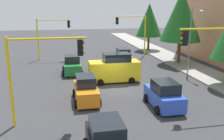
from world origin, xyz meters
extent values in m
plane|color=#353538|center=(0.00, 0.00, 0.00)|extent=(120.00, 120.00, 0.00)
cube|color=gray|center=(-5.00, 10.50, 0.07)|extent=(80.00, 4.00, 0.15)
cylinder|color=yellow|center=(-14.00, -7.50, 2.74)|extent=(0.18, 0.18, 5.49)
cylinder|color=yellow|center=(-14.00, -5.25, 5.34)|extent=(0.12, 4.50, 0.12)
cube|color=black|center=(-14.00, -3.36, 4.76)|extent=(0.36, 0.32, 0.96)
sphere|color=red|center=(-14.00, -3.18, 5.06)|extent=(0.18, 0.18, 0.18)
sphere|color=yellow|center=(-14.00, -3.18, 4.76)|extent=(0.18, 0.18, 0.18)
sphere|color=green|center=(-14.00, -3.18, 4.46)|extent=(0.18, 0.18, 0.18)
cylinder|color=yellow|center=(6.00, 5.25, 5.69)|extent=(0.12, 4.50, 0.12)
cube|color=black|center=(6.00, 3.36, 5.11)|extent=(0.36, 0.32, 0.96)
sphere|color=red|center=(6.00, 3.18, 5.41)|extent=(0.18, 0.18, 0.18)
sphere|color=yellow|center=(6.00, 3.18, 5.11)|extent=(0.18, 0.18, 0.18)
sphere|color=green|center=(6.00, 3.18, 4.81)|extent=(0.18, 0.18, 0.18)
cylinder|color=yellow|center=(-14.00, 7.50, 2.92)|extent=(0.18, 0.18, 5.84)
cylinder|color=yellow|center=(-14.00, 5.25, 5.69)|extent=(0.12, 4.50, 0.12)
cube|color=black|center=(-14.00, 3.36, 5.11)|extent=(0.36, 0.32, 0.96)
sphere|color=red|center=(-14.00, 3.18, 5.41)|extent=(0.18, 0.18, 0.18)
sphere|color=yellow|center=(-14.00, 3.18, 5.11)|extent=(0.18, 0.18, 0.18)
sphere|color=green|center=(-14.00, 3.18, 4.81)|extent=(0.18, 0.18, 0.18)
cylinder|color=yellow|center=(6.00, -7.50, 2.72)|extent=(0.18, 0.18, 5.44)
cylinder|color=yellow|center=(6.00, -5.25, 5.29)|extent=(0.12, 4.50, 0.12)
cube|color=black|center=(6.00, -3.36, 4.71)|extent=(0.36, 0.32, 0.96)
sphere|color=red|center=(6.00, -3.18, 5.01)|extent=(0.18, 0.18, 0.18)
sphere|color=yellow|center=(6.00, -3.18, 4.71)|extent=(0.18, 0.18, 0.18)
sphere|color=green|center=(6.00, -3.18, 4.41)|extent=(0.18, 0.18, 0.18)
cylinder|color=slate|center=(-4.00, 9.20, 3.50)|extent=(0.14, 0.14, 7.00)
cylinder|color=slate|center=(-3.10, 9.20, 6.80)|extent=(1.80, 0.10, 0.10)
ellipsoid|color=silver|center=(-2.20, 9.20, 6.65)|extent=(0.56, 0.28, 0.20)
cylinder|color=brown|center=(-8.00, 10.00, 1.56)|extent=(0.36, 0.36, 3.13)
cone|color=#1E6023|center=(-8.00, 10.00, 6.05)|extent=(5.00, 5.00, 6.25)
cylinder|color=brown|center=(-18.00, 9.50, 1.30)|extent=(0.36, 0.36, 2.59)
cone|color=#1E6023|center=(-18.00, 9.50, 4.99)|extent=(4.15, 4.15, 5.19)
cube|color=yellow|center=(-2.00, 0.41, 1.09)|extent=(1.90, 4.80, 1.85)
cube|color=black|center=(-2.00, 0.65, 2.40)|extent=(1.67, 2.50, 0.76)
cylinder|color=black|center=(-0.99, -1.08, 0.30)|extent=(0.20, 0.60, 0.60)
cylinder|color=black|center=(-3.01, -1.08, 0.30)|extent=(0.20, 0.60, 0.60)
cylinder|color=black|center=(-0.99, 1.90, 0.30)|extent=(0.20, 0.60, 0.60)
cylinder|color=black|center=(-3.01, 1.90, 0.30)|extent=(0.20, 0.60, 0.60)
cube|color=black|center=(10.47, -2.58, 1.60)|extent=(2.00, 1.49, 0.76)
cylinder|color=black|center=(9.47, -1.68, 0.30)|extent=(0.60, 0.20, 0.60)
cube|color=orange|center=(2.67, -2.77, 0.69)|extent=(3.94, 1.62, 1.05)
cube|color=black|center=(2.48, -2.77, 1.60)|extent=(2.05, 1.42, 0.76)
cylinder|color=black|center=(3.89, -1.90, 0.30)|extent=(0.60, 0.20, 0.60)
cylinder|color=black|center=(3.89, -3.64, 0.30)|extent=(0.60, 0.20, 0.60)
cylinder|color=black|center=(1.45, -1.90, 0.30)|extent=(0.60, 0.20, 0.60)
cylinder|color=black|center=(1.45, -3.64, 0.30)|extent=(0.60, 0.20, 0.60)
cube|color=white|center=(-9.55, 3.12, 0.69)|extent=(3.67, 1.61, 1.05)
cube|color=black|center=(-9.37, 3.12, 1.60)|extent=(1.91, 1.41, 0.76)
cylinder|color=black|center=(-10.69, 2.26, 0.30)|extent=(0.60, 0.20, 0.60)
cylinder|color=black|center=(-10.69, 3.98, 0.30)|extent=(0.60, 0.20, 0.60)
cylinder|color=black|center=(-8.42, 2.26, 0.30)|extent=(0.60, 0.20, 0.60)
cylinder|color=black|center=(-8.42, 3.98, 0.30)|extent=(0.60, 0.20, 0.60)
cube|color=blue|center=(4.93, 2.61, 0.69)|extent=(3.84, 1.74, 1.05)
cube|color=black|center=(5.12, 2.61, 1.60)|extent=(2.00, 1.53, 0.76)
cylinder|color=black|center=(3.74, 1.68, 0.30)|extent=(0.60, 0.20, 0.60)
cylinder|color=black|center=(3.74, 3.54, 0.30)|extent=(0.60, 0.20, 0.60)
cylinder|color=black|center=(6.12, 1.68, 0.30)|extent=(0.60, 0.20, 0.60)
cylinder|color=black|center=(6.12, 3.54, 0.30)|extent=(0.60, 0.20, 0.60)
cube|color=#1E7238|center=(-5.90, -3.41, 0.69)|extent=(3.85, 1.79, 1.05)
cube|color=black|center=(-6.09, -3.41, 1.60)|extent=(2.00, 1.57, 0.76)
cylinder|color=black|center=(-4.71, -2.46, 0.30)|extent=(0.60, 0.20, 0.60)
cylinder|color=black|center=(-4.71, -4.36, 0.30)|extent=(0.60, 0.20, 0.60)
cylinder|color=black|center=(-7.09, -2.46, 0.30)|extent=(0.60, 0.20, 0.60)
cylinder|color=black|center=(-7.09, -4.36, 0.30)|extent=(0.60, 0.20, 0.60)
camera|label=1|loc=(21.07, -4.46, 7.11)|focal=40.58mm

